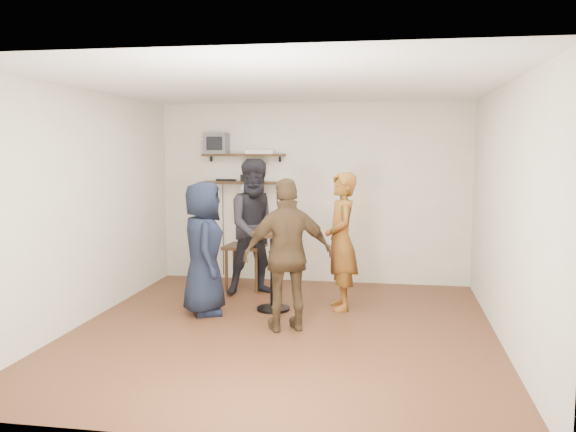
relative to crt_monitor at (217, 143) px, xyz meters
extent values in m
cube|color=#482B17|center=(1.39, -2.38, -2.04)|extent=(4.50, 5.00, 0.04)
cube|color=white|center=(1.39, -2.38, 0.60)|extent=(4.50, 5.00, 0.04)
cube|color=beige|center=(1.39, 0.15, -0.72)|extent=(4.50, 0.04, 2.60)
cube|color=beige|center=(1.39, -4.89, -0.72)|extent=(4.50, 0.04, 2.60)
cube|color=beige|center=(-0.88, -2.38, -0.72)|extent=(0.04, 5.00, 2.60)
cube|color=beige|center=(3.66, -2.38, -0.72)|extent=(0.04, 5.00, 2.60)
cube|color=black|center=(0.39, 0.00, -0.17)|extent=(1.20, 0.25, 0.04)
cube|color=black|center=(0.39, 0.00, -0.57)|extent=(1.20, 0.25, 0.04)
cube|color=#59595B|center=(0.00, 0.00, 0.00)|extent=(0.32, 0.30, 0.30)
cube|color=silver|center=(0.65, 0.00, -0.12)|extent=(0.40, 0.24, 0.06)
cube|color=black|center=(0.46, 0.00, -0.50)|extent=(0.22, 0.10, 0.10)
cube|color=black|center=(0.11, 0.05, -0.54)|extent=(0.30, 0.05, 0.03)
cube|color=black|center=(0.53, -0.55, -1.42)|extent=(0.56, 0.56, 0.04)
cylinder|color=black|center=(0.33, -0.76, -1.73)|extent=(0.04, 0.04, 0.58)
cylinder|color=black|center=(0.74, -0.76, -1.73)|extent=(0.04, 0.04, 0.58)
cylinder|color=black|center=(0.33, -0.34, -1.73)|extent=(0.04, 0.04, 0.58)
cylinder|color=black|center=(0.74, -0.34, -1.73)|extent=(0.04, 0.04, 0.58)
cylinder|color=white|center=(0.53, -0.55, -1.26)|extent=(0.13, 0.13, 0.27)
cylinder|color=#25621C|center=(0.51, -0.55, -0.99)|extent=(0.01, 0.06, 0.50)
cone|color=silver|center=(0.47, -0.55, -0.68)|extent=(0.06, 0.08, 0.11)
cylinder|color=#25621C|center=(0.55, -0.54, -0.96)|extent=(0.03, 0.05, 0.55)
cone|color=silver|center=(0.58, -0.52, -0.63)|extent=(0.10, 0.11, 0.11)
cylinder|color=#25621C|center=(0.53, -0.56, -0.93)|extent=(0.09, 0.08, 0.60)
cone|color=silver|center=(0.53, -0.59, -0.58)|extent=(0.12, 0.11, 0.12)
cylinder|color=black|center=(1.13, -1.56, -1.08)|extent=(0.52, 0.52, 0.04)
cylinder|color=black|center=(1.13, -1.56, -1.54)|extent=(0.07, 0.07, 0.89)
cylinder|color=black|center=(1.13, -1.56, -2.00)|extent=(0.40, 0.40, 0.03)
cylinder|color=silver|center=(1.08, -1.60, -1.06)|extent=(0.06, 0.06, 0.00)
cylinder|color=silver|center=(1.08, -1.60, -1.01)|extent=(0.01, 0.01, 0.09)
cylinder|color=silver|center=(1.08, -1.60, -0.91)|extent=(0.07, 0.07, 0.11)
cylinder|color=#EFC662|center=(1.08, -1.60, -0.94)|extent=(0.06, 0.06, 0.06)
cylinder|color=silver|center=(1.19, -1.59, -1.06)|extent=(0.06, 0.06, 0.00)
cylinder|color=silver|center=(1.19, -1.59, -1.01)|extent=(0.01, 0.01, 0.10)
cylinder|color=silver|center=(1.19, -1.59, -0.90)|extent=(0.07, 0.07, 0.12)
cylinder|color=#EFC662|center=(1.19, -1.59, -0.93)|extent=(0.07, 0.07, 0.06)
cylinder|color=silver|center=(1.11, -1.49, -1.06)|extent=(0.06, 0.06, 0.00)
cylinder|color=silver|center=(1.11, -1.49, -1.01)|extent=(0.01, 0.01, 0.09)
cylinder|color=silver|center=(1.11, -1.49, -0.91)|extent=(0.07, 0.07, 0.11)
cylinder|color=#EFC662|center=(1.11, -1.49, -0.93)|extent=(0.06, 0.06, 0.06)
cylinder|color=silver|center=(1.16, -1.54, -1.06)|extent=(0.06, 0.06, 0.00)
cylinder|color=silver|center=(1.16, -1.54, -1.01)|extent=(0.01, 0.01, 0.09)
cylinder|color=silver|center=(1.16, -1.54, -0.92)|extent=(0.06, 0.06, 0.10)
cylinder|color=#EFC662|center=(1.16, -1.54, -0.94)|extent=(0.06, 0.06, 0.06)
imported|color=red|center=(1.93, -1.35, -1.18)|extent=(0.54, 0.69, 1.67)
imported|color=black|center=(0.78, -0.81, -1.11)|extent=(1.09, 1.00, 1.81)
imported|color=black|center=(0.36, -1.85, -1.23)|extent=(0.74, 0.89, 1.57)
imported|color=#3F2E1B|center=(1.45, -2.32, -1.20)|extent=(1.04, 0.74, 1.64)
camera|label=1|loc=(2.53, -8.64, -0.05)|focal=38.00mm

